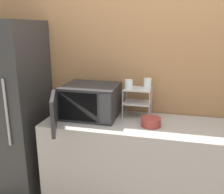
# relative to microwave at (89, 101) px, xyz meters

# --- Properties ---
(wall_back) EXTENTS (8.00, 0.06, 2.60)m
(wall_back) POSITION_rel_microwave_xyz_m (0.57, 0.30, 0.26)
(wall_back) COLOR #9E7047
(wall_back) RESTS_ON ground_plane
(counter) EXTENTS (1.91, 0.62, 0.88)m
(counter) POSITION_rel_microwave_xyz_m (0.57, -0.05, -0.60)
(counter) COLOR #9E9993
(counter) RESTS_ON ground_plane
(microwave) EXTENTS (0.55, 0.82, 0.31)m
(microwave) POSITION_rel_microwave_xyz_m (0.00, 0.00, 0.00)
(microwave) COLOR #262628
(microwave) RESTS_ON counter
(dish_rack) EXTENTS (0.26, 0.21, 0.28)m
(dish_rack) POSITION_rel_microwave_xyz_m (0.45, 0.12, 0.05)
(dish_rack) COLOR #B2B2B7
(dish_rack) RESTS_ON counter
(glass_front_left) EXTENTS (0.08, 0.08, 0.09)m
(glass_front_left) POSITION_rel_microwave_xyz_m (0.37, 0.06, 0.17)
(glass_front_left) COLOR silver
(glass_front_left) RESTS_ON dish_rack
(glass_back_right) EXTENTS (0.08, 0.08, 0.09)m
(glass_back_right) POSITION_rel_microwave_xyz_m (0.54, 0.17, 0.17)
(glass_back_right) COLOR silver
(glass_back_right) RESTS_ON dish_rack
(bowl) EXTENTS (0.18, 0.18, 0.08)m
(bowl) POSITION_rel_microwave_xyz_m (0.61, -0.10, -0.12)
(bowl) COLOR maroon
(bowl) RESTS_ON counter
(refrigerator) EXTENTS (0.67, 0.65, 1.79)m
(refrigerator) POSITION_rel_microwave_xyz_m (-0.86, -0.04, -0.14)
(refrigerator) COLOR #2D2D2D
(refrigerator) RESTS_ON ground_plane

